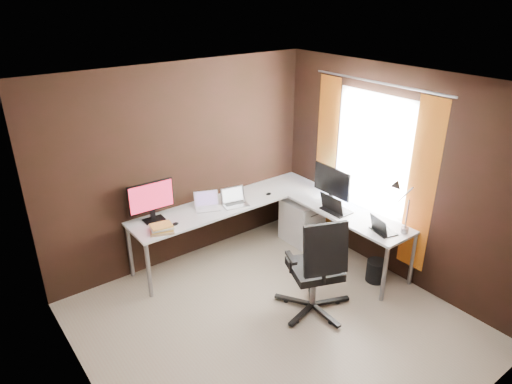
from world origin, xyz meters
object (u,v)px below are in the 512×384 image
laptop_black_small (382,229)px  desk_lamp (400,201)px  monitor_right (332,183)px  wastebasket (376,271)px  laptop_white (207,205)px  laptop_silver (234,201)px  monitor_left (151,199)px  drawer_pedestal (302,221)px  book_stack (162,228)px  laptop_black_big (335,208)px  office_chair (315,284)px

laptop_black_small → desk_lamp: (0.13, -0.10, 0.35)m
monitor_right → wastebasket: (-0.01, -0.82, -0.87)m
wastebasket → laptop_white: bearing=128.9°
laptop_white → wastebasket: 2.21m
desk_lamp → laptop_silver: bearing=132.7°
monitor_right → desk_lamp: size_ratio=0.95×
monitor_left → monitor_right: 2.22m
laptop_white → laptop_black_small: bearing=-31.9°
monitor_left → wastebasket: monitor_left is taller
drawer_pedestal → monitor_right: (0.07, -0.45, 0.70)m
monitor_right → laptop_white: monitor_right is taller
monitor_right → wastebasket: monitor_right is taller
monitor_left → book_stack: monitor_left is taller
monitor_left → monitor_right: size_ratio=0.94×
laptop_black_small → wastebasket: laptop_black_small is taller
monitor_right → desk_lamp: bearing=-177.7°
laptop_black_big → drawer_pedestal: bearing=-6.8°
laptop_white → laptop_black_big: (1.19, -1.04, 0.01)m
monitor_left → laptop_white: monitor_left is taller
office_chair → wastebasket: 1.00m
laptop_black_small → office_chair: (-0.89, 0.11, -0.43)m
laptop_silver → monitor_left: bearing=178.7°
monitor_right → laptop_black_big: size_ratio=1.67×
monitor_left → book_stack: 0.40m
laptop_white → book_stack: size_ratio=1.11×
laptop_white → wastebasket: (1.33, -1.65, -0.64)m
drawer_pedestal → desk_lamp: (0.10, -1.44, 0.82)m
drawer_pedestal → laptop_black_big: 0.82m
laptop_silver → desk_lamp: (1.04, -1.70, 0.34)m
drawer_pedestal → laptop_silver: bearing=164.3°
drawer_pedestal → monitor_right: bearing=-81.5°
monitor_right → laptop_white: 1.59m
monitor_left → laptop_black_big: monitor_left is taller
laptop_black_big → laptop_white: bearing=49.1°
laptop_black_big → desk_lamp: 0.87m
monitor_left → laptop_black_big: size_ratio=1.57×
monitor_right → wastebasket: 1.20m
office_chair → monitor_right: bearing=60.0°
book_stack → desk_lamp: size_ratio=0.52×
monitor_left → book_stack: (-0.05, -0.32, -0.23)m
monitor_right → laptop_black_big: 0.34m
laptop_white → wastebasket: bearing=-28.9°
monitor_left → desk_lamp: size_ratio=0.90×
monitor_left → laptop_black_small: monitor_left is taller
office_chair → laptop_black_big: bearing=55.8°
laptop_white → book_stack: 0.75m
drawer_pedestal → laptop_white: size_ratio=1.66×
desk_lamp → drawer_pedestal: bearing=105.2°
laptop_white → office_chair: (0.35, -1.61, -0.43)m
laptop_black_big → book_stack: size_ratio=1.09×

